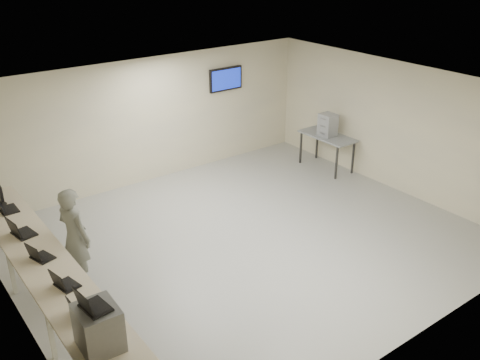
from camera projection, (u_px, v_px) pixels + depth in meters
room at (246, 169)px, 9.38m from camera, size 8.01×7.01×2.81m
workbench at (47, 268)px, 7.61m from camera, size 0.76×6.00×0.90m
equipment_box at (98, 328)px, 5.94m from camera, size 0.46×0.52×0.53m
laptop_on_box at (90, 305)px, 5.77m from camera, size 0.33×0.38×0.27m
laptop_0 at (79, 311)px, 6.51m from camera, size 0.27×0.32×0.25m
laptop_1 at (63, 283)px, 7.04m from camera, size 0.33×0.37×0.26m
laptop_2 at (39, 255)px, 7.65m from camera, size 0.35×0.38×0.26m
laptop_3 at (20, 231)px, 8.26m from camera, size 0.38×0.43×0.30m
laptop_4 at (4, 207)px, 8.99m from camera, size 0.32×0.38×0.30m
soldier at (75, 237)px, 8.35m from camera, size 0.58×0.71×1.68m
side_table at (327, 138)px, 12.67m from camera, size 0.65×1.40×0.84m
storage_bins at (328, 125)px, 12.52m from camera, size 0.33×0.37×0.53m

